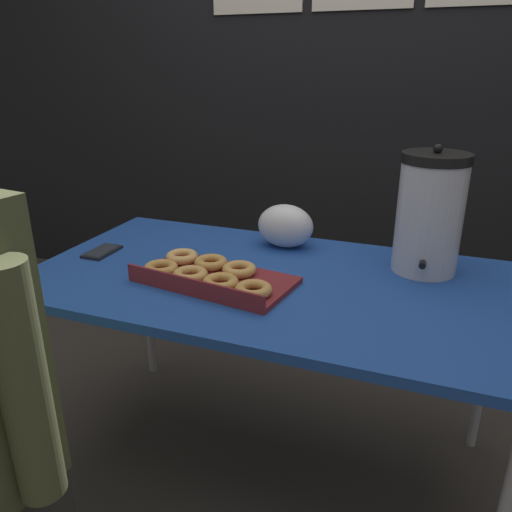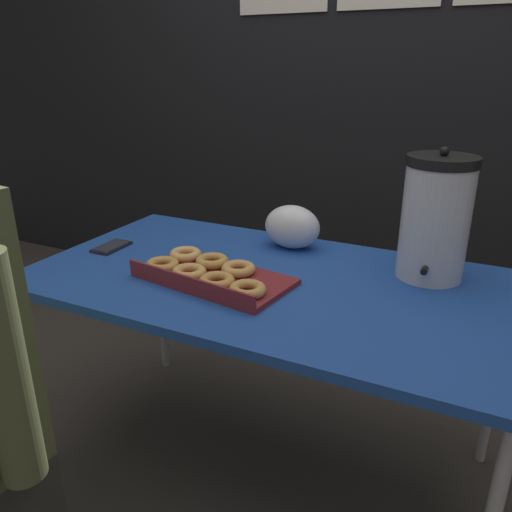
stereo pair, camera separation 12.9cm
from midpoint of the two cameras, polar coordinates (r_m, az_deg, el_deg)
ground_plane at (r=1.89m, az=-0.89°, el=-22.47°), size 12.00×12.00×0.00m
back_wall at (r=2.64m, az=10.32°, el=21.54°), size 6.00×0.11×2.66m
folding_table at (r=1.51m, az=-1.03°, el=-3.87°), size 1.43×0.78×0.71m
donut_box at (r=1.46m, az=-7.74°, el=-2.23°), size 0.48×0.30×0.05m
coffee_urn at (r=1.55m, az=17.01°, el=4.62°), size 0.20×0.22×0.38m
cell_phone at (r=1.77m, az=-19.20°, el=0.44°), size 0.08×0.13×0.01m
plastic_bag at (r=1.71m, az=1.24°, el=3.43°), size 0.19×0.13×0.15m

